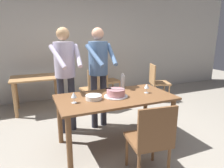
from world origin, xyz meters
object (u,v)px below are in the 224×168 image
(background_table, at_px, (36,84))
(wine_glass_near, at_px, (147,86))
(chair_near_side, at_px, (151,138))
(main_dining_table, at_px, (115,103))
(cake_knife, at_px, (111,89))
(cake_on_platter, at_px, (116,93))
(background_chair_0, at_px, (94,87))
(water_bottle, at_px, (123,82))
(person_standing_beside, at_px, (65,69))
(wine_glass_far, at_px, (74,95))
(background_chair_2, at_px, (157,81))
(person_cutting_cake, at_px, (99,67))
(plate_stack, at_px, (94,97))
(background_chair_1, at_px, (108,79))

(background_table, bearing_deg, wine_glass_near, -52.50)
(wine_glass_near, relative_size, chair_near_side, 0.16)
(main_dining_table, bearing_deg, cake_knife, 162.44)
(wine_glass_near, bearing_deg, cake_on_platter, 178.37)
(main_dining_table, height_order, cake_knife, cake_knife)
(background_table, bearing_deg, background_chair_0, -18.71)
(water_bottle, distance_m, chair_near_side, 1.21)
(wine_glass_near, bearing_deg, person_standing_beside, 146.80)
(wine_glass_near, bearing_deg, background_chair_0, 102.10)
(wine_glass_far, bearing_deg, background_chair_2, 32.36)
(person_standing_beside, bearing_deg, background_chair_2, 18.77)
(chair_near_side, bearing_deg, water_bottle, 79.81)
(wine_glass_near, relative_size, water_bottle, 0.58)
(person_cutting_cake, height_order, person_standing_beside, same)
(wine_glass_far, bearing_deg, plate_stack, 6.80)
(chair_near_side, bearing_deg, cake_on_platter, 94.82)
(plate_stack, distance_m, person_cutting_cake, 0.78)
(wine_glass_far, bearing_deg, background_table, 101.08)
(main_dining_table, height_order, background_chair_2, background_chair_2)
(background_chair_0, bearing_deg, cake_on_platter, -96.14)
(person_cutting_cake, xyz_separation_m, chair_near_side, (0.09, -1.45, -0.58))
(chair_near_side, bearing_deg, background_table, 111.28)
(background_table, bearing_deg, plate_stack, -71.08)
(background_table, bearing_deg, chair_near_side, -68.72)
(cake_on_platter, height_order, water_bottle, water_bottle)
(cake_knife, bearing_deg, person_cutting_cake, 86.80)
(wine_glass_far, distance_m, person_cutting_cake, 0.93)
(background_table, bearing_deg, cake_on_platter, -62.76)
(wine_glass_far, xyz_separation_m, background_chair_0, (0.77, 1.56, -0.36))
(wine_glass_near, height_order, background_table, wine_glass_near)
(main_dining_table, bearing_deg, plate_stack, -178.11)
(person_cutting_cake, height_order, background_table, person_cutting_cake)
(main_dining_table, bearing_deg, person_cutting_cake, 92.05)
(background_chair_0, bearing_deg, wine_glass_far, -116.37)
(person_cutting_cake, xyz_separation_m, background_chair_1, (0.77, 1.50, -0.58))
(chair_near_side, bearing_deg, wine_glass_near, 61.02)
(background_table, bearing_deg, background_chair_2, -8.72)
(wine_glass_far, distance_m, background_chair_0, 1.78)
(water_bottle, bearing_deg, background_chair_1, 75.49)
(cake_on_platter, relative_size, wine_glass_far, 2.36)
(background_table, xyz_separation_m, background_chair_2, (2.79, -0.43, -0.09))
(main_dining_table, relative_size, plate_stack, 7.51)
(cake_on_platter, relative_size, background_chair_1, 0.38)
(person_cutting_cake, height_order, background_chair_2, person_cutting_cake)
(main_dining_table, bearing_deg, background_chair_1, 70.81)
(cake_knife, bearing_deg, person_standing_beside, 128.27)
(background_chair_2, bearing_deg, person_cutting_cake, -155.34)
(person_standing_beside, bearing_deg, plate_stack, -70.26)
(cake_on_platter, distance_m, chair_near_side, 0.85)
(background_chair_0, bearing_deg, background_table, 161.29)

